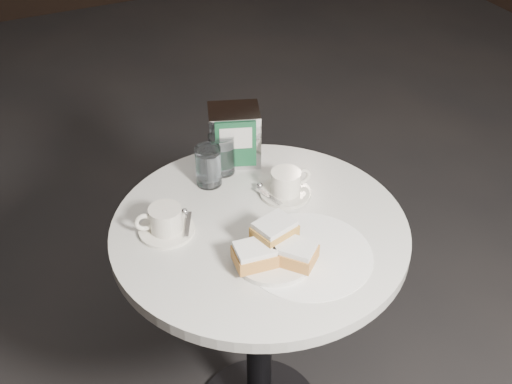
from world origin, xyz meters
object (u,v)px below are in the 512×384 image
object	(u,v)px
cafe_table	(259,286)
beignet_plate	(274,250)
coffee_cup_left	(165,222)
water_glass_left	(208,167)
water_glass_right	(222,154)
napkin_dispenser	(234,136)
coffee_cup_right	(286,185)

from	to	relation	value
cafe_table	beignet_plate	distance (m)	0.26
coffee_cup_left	water_glass_left	size ratio (longest dim) A/B	1.44
cafe_table	coffee_cup_left	world-z (taller)	coffee_cup_left
cafe_table	beignet_plate	bearing A→B (deg)	-100.87
water_glass_left	water_glass_right	size ratio (longest dim) A/B	0.97
cafe_table	water_glass_left	distance (m)	0.33
beignet_plate	napkin_dispenser	xyz separation A→B (m)	(0.08, 0.40, 0.05)
water_glass_left	water_glass_right	xyz separation A→B (m)	(0.05, 0.04, 0.00)
water_glass_left	beignet_plate	bearing A→B (deg)	-86.60
cafe_table	coffee_cup_left	xyz separation A→B (m)	(-0.20, 0.07, 0.23)
coffee_cup_left	water_glass_left	world-z (taller)	water_glass_left
water_glass_right	napkin_dispenser	xyz separation A→B (m)	(0.05, 0.03, 0.02)
beignet_plate	napkin_dispenser	bearing A→B (deg)	78.26
coffee_cup_left	coffee_cup_right	size ratio (longest dim) A/B	1.10
cafe_table	water_glass_right	world-z (taller)	water_glass_right
beignet_plate	water_glass_right	xyz separation A→B (m)	(0.03, 0.36, 0.02)
cafe_table	water_glass_left	bearing A→B (deg)	101.63
cafe_table	coffee_cup_right	world-z (taller)	coffee_cup_right
cafe_table	coffee_cup_left	distance (m)	0.31
coffee_cup_left	water_glass_left	bearing A→B (deg)	50.43
cafe_table	water_glass_right	xyz separation A→B (m)	(0.01, 0.24, 0.25)
coffee_cup_right	napkin_dispenser	world-z (taller)	napkin_dispenser
beignet_plate	napkin_dispenser	size ratio (longest dim) A/B	1.47
coffee_cup_right	water_glass_right	xyz separation A→B (m)	(-0.10, 0.16, 0.02)
water_glass_right	coffee_cup_left	bearing A→B (deg)	-141.67
cafe_table	napkin_dispenser	world-z (taller)	napkin_dispenser
water_glass_right	napkin_dispenser	bearing A→B (deg)	33.31
water_glass_right	napkin_dispenser	world-z (taller)	napkin_dispenser
coffee_cup_right	water_glass_right	size ratio (longest dim) A/B	1.27
cafe_table	coffee_cup_left	size ratio (longest dim) A/B	4.91
beignet_plate	coffee_cup_left	world-z (taller)	beignet_plate
beignet_plate	napkin_dispenser	world-z (taller)	napkin_dispenser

